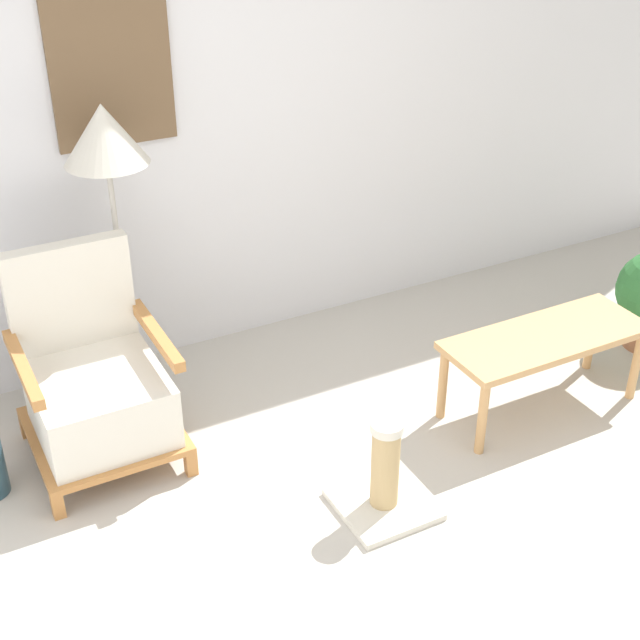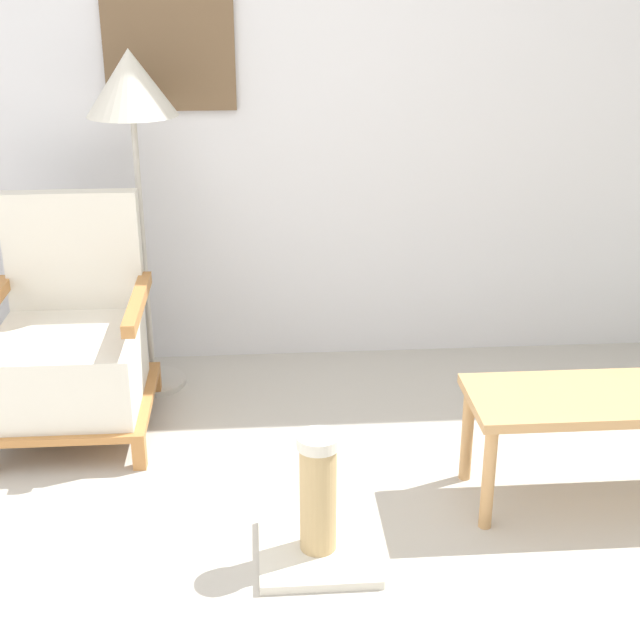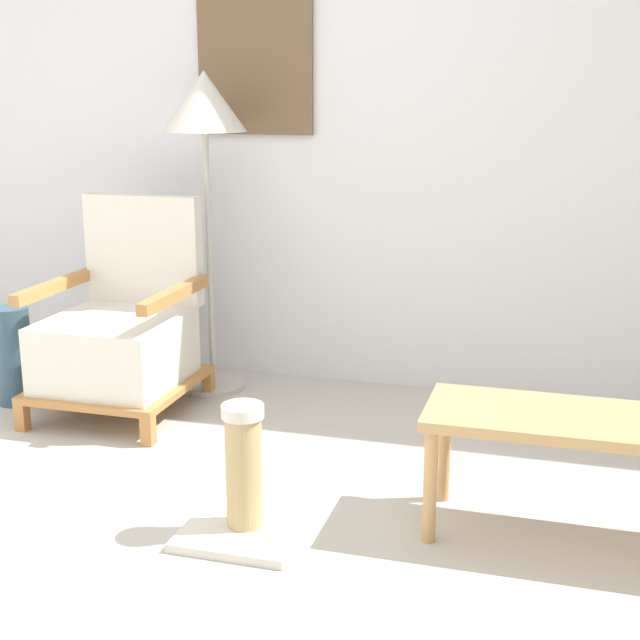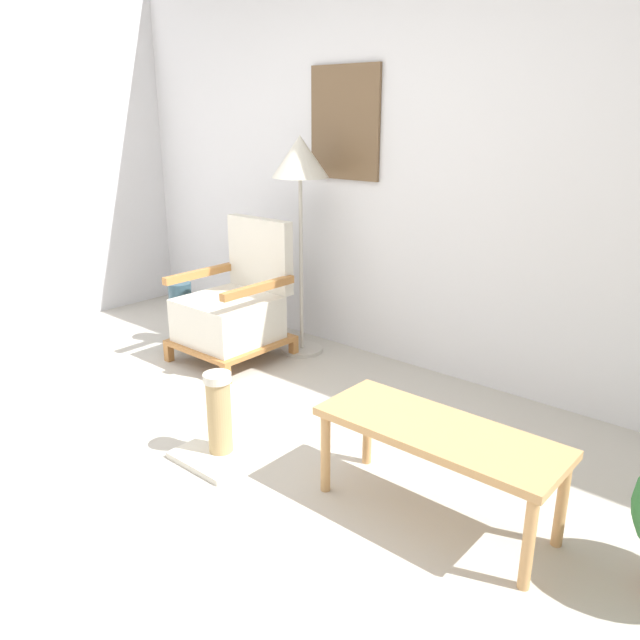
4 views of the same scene
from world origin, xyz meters
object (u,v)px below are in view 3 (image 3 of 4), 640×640
object	(u,v)px
armchair	(120,335)
coffee_table	(588,433)
floor_lamp	(205,121)
vase	(13,356)
scratching_post	(244,492)

from	to	relation	value
armchair	coffee_table	xyz separation A→B (m)	(1.98, -0.66, 0.01)
coffee_table	floor_lamp	bearing A→B (deg)	148.49
floor_lamp	vase	distance (m)	1.37
armchair	vase	xyz separation A→B (m)	(-0.52, -0.05, -0.12)
scratching_post	floor_lamp	bearing A→B (deg)	116.69
floor_lamp	coffee_table	world-z (taller)	floor_lamp
floor_lamp	vase	bearing A→B (deg)	-151.03
scratching_post	coffee_table	bearing A→B (deg)	14.36
armchair	scratching_post	bearing A→B (deg)	-44.96
vase	scratching_post	bearing A→B (deg)	-31.15
armchair	vase	distance (m)	0.54
armchair	scratching_post	size ratio (longest dim) A/B	2.12
armchair	vase	size ratio (longest dim) A/B	2.08
coffee_table	scratching_post	world-z (taller)	scratching_post
floor_lamp	vase	world-z (taller)	floor_lamp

